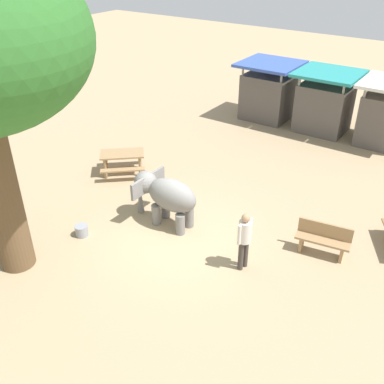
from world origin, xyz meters
The scene contains 8 objects.
ground_plane centered at (0.00, 0.00, 0.00)m, with size 60.00×60.00×0.00m, color tan.
elephant centered at (-0.55, 0.51, 0.94)m, with size 2.11×1.43×1.47m.
person_handler centered at (2.26, 0.00, 0.95)m, with size 0.32×0.50×1.62m.
wooden_bench centered at (3.70, 1.70, 0.47)m, with size 1.45×0.62×0.88m.
picnic_table_far centered at (-3.69, 2.09, 0.59)m, with size 2.10×2.10×0.78m.
market_stall_blue centered at (-1.93, 9.83, 1.14)m, with size 2.50×2.50×2.52m.
market_stall_teal centered at (0.67, 9.83, 1.14)m, with size 2.50×2.50×2.52m.
feed_bucket centered at (-2.13, -1.36, 0.16)m, with size 0.36×0.36×0.32m, color gray.
Camera 1 is at (6.10, -7.86, 7.37)m, focal length 41.06 mm.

